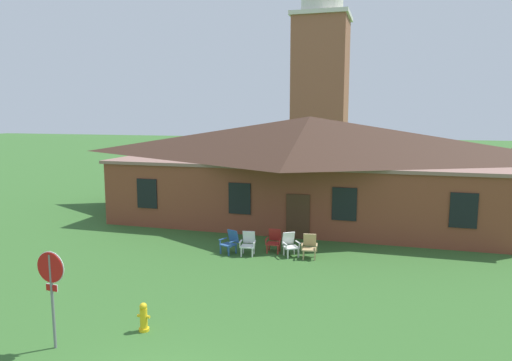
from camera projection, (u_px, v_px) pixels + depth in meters
The scene contains 9 objects.
brick_building at pixel (309, 166), 26.16m from camera, with size 20.53×10.40×5.61m.
dome_tower at pixel (321, 74), 43.24m from camera, with size 5.18×5.18×20.39m.
stop_sign at pixel (51, 280), 11.40m from camera, with size 0.81×0.08×2.49m.
lawn_chair_by_porch at pixel (230, 241), 19.44m from camera, with size 0.79×0.83×0.96m.
lawn_chair_near_door at pixel (248, 243), 19.23m from camera, with size 0.69×0.73×0.96m.
lawn_chair_left_end at pixel (274, 240), 19.62m from camera, with size 0.66×0.69×0.96m.
lawn_chair_middle at pixel (290, 244), 19.07m from camera, with size 0.85×0.87×0.96m.
lawn_chair_right_end at pixel (310, 246), 18.82m from camera, with size 0.70×0.73×0.96m.
fire_hydrant at pixel (144, 318), 12.50m from camera, with size 0.36×0.28×0.79m.
Camera 1 is at (4.36, -7.45, 5.83)m, focal length 32.73 mm.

